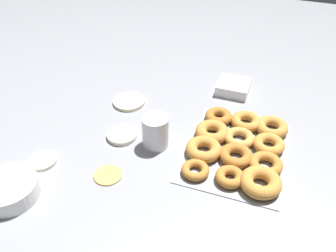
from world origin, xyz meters
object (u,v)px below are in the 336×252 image
pancake_0 (122,135)px  donut_tray (239,147)px  pancake_2 (43,161)px  paper_cup (155,132)px  pancake_1 (129,102)px  batter_bowl (9,189)px  container_stack (233,87)px  pancake_3 (108,174)px

pancake_0 → donut_tray: (0.06, -0.38, 0.01)m
pancake_2 → paper_cup: 0.36m
pancake_1 → pancake_2: bearing=162.7°
batter_bowl → paper_cup: 0.45m
batter_bowl → container_stack: size_ratio=1.34×
pancake_1 → paper_cup: size_ratio=1.10×
pancake_1 → pancake_3: 0.37m
container_stack → paper_cup: 0.43m
pancake_1 → pancake_2: 0.39m
pancake_0 → container_stack: bearing=-36.5°
container_stack → pancake_3: bearing=155.7°
pancake_1 → pancake_3: bearing=-165.2°
pancake_0 → pancake_3: bearing=-168.3°
pancake_1 → pancake_2: size_ratio=1.43×
pancake_0 → batter_bowl: 0.38m
pancake_2 → container_stack: container_stack is taller
pancake_0 → pancake_1: 0.20m
pancake_3 → paper_cup: size_ratio=0.77×
pancake_0 → pancake_3: pancake_0 is taller
pancake_1 → pancake_3: size_ratio=1.42×
pancake_0 → paper_cup: (0.00, -0.12, 0.05)m
pancake_0 → batter_bowl: size_ratio=0.62×
pancake_3 → donut_tray: donut_tray is taller
pancake_2 → batter_bowl: 0.14m
pancake_1 → donut_tray: (-0.13, -0.44, 0.01)m
pancake_0 → pancake_2: (-0.19, 0.18, -0.00)m
pancake_2 → pancake_1: bearing=-17.3°
pancake_2 → batter_bowl: size_ratio=0.51×
container_stack → paper_cup: (-0.40, 0.17, 0.03)m
pancake_2 → pancake_0: bearing=-42.9°
pancake_0 → pancake_3: (-0.17, -0.04, -0.00)m
pancake_0 → batter_bowl: batter_bowl is taller
pancake_2 → container_stack: size_ratio=0.69×
pancake_3 → pancake_1: bearing=14.8°
donut_tray → paper_cup: (-0.06, 0.26, 0.03)m
batter_bowl → paper_cup: bearing=-42.2°
pancake_0 → pancake_2: size_ratio=1.21×
pancake_2 → donut_tray: size_ratio=0.21×
pancake_0 → pancake_1: pancake_0 is taller
donut_tray → container_stack: 0.35m
pancake_3 → donut_tray: size_ratio=0.22×
pancake_3 → paper_cup: 0.20m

